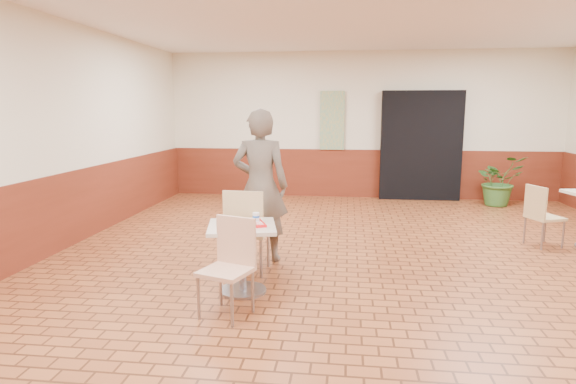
# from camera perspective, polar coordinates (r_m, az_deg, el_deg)

# --- Properties ---
(room_shell) EXTENTS (8.01, 10.01, 3.01)m
(room_shell) POSITION_cam_1_polar(r_m,az_deg,el_deg) (5.14, 10.12, 5.97)
(room_shell) COLOR brown
(room_shell) RESTS_ON ground
(wainscot_band) EXTENTS (8.00, 10.00, 1.00)m
(wainscot_band) POSITION_cam_1_polar(r_m,az_deg,el_deg) (5.30, 9.79, -4.88)
(wainscot_band) COLOR #602212
(wainscot_band) RESTS_ON ground
(corridor_doorway) EXTENTS (1.60, 0.22, 2.20)m
(corridor_doorway) POSITION_cam_1_polar(r_m,az_deg,el_deg) (10.13, 15.47, 5.30)
(corridor_doorway) COLOR black
(corridor_doorway) RESTS_ON ground
(promo_poster) EXTENTS (0.50, 0.03, 1.20)m
(promo_poster) POSITION_cam_1_polar(r_m,az_deg,el_deg) (10.07, 5.26, 8.43)
(promo_poster) COLOR gray
(promo_poster) RESTS_ON wainscot_band
(main_table) EXTENTS (0.66, 0.66, 0.69)m
(main_table) POSITION_cam_1_polar(r_m,az_deg,el_deg) (4.86, -5.45, -6.51)
(main_table) COLOR beige
(main_table) RESTS_ON ground
(chair_main_front) EXTENTS (0.51, 0.51, 0.87)m
(chair_main_front) POSITION_cam_1_polar(r_m,az_deg,el_deg) (4.37, -6.89, -8.13)
(chair_main_front) COLOR tan
(chair_main_front) RESTS_ON ground
(chair_main_back) EXTENTS (0.46, 0.46, 0.96)m
(chair_main_back) POSITION_cam_1_polar(r_m,az_deg,el_deg) (5.37, -4.98, -4.16)
(chair_main_back) COLOR tan
(chair_main_back) RESTS_ON ground
(customer) EXTENTS (0.67, 0.44, 1.84)m
(customer) POSITION_cam_1_polar(r_m,az_deg,el_deg) (5.79, -3.28, 0.74)
(customer) COLOR #5D5448
(customer) RESTS_ON ground
(serving_tray) EXTENTS (0.43, 0.34, 0.03)m
(serving_tray) POSITION_cam_1_polar(r_m,az_deg,el_deg) (4.80, -5.50, -3.76)
(serving_tray) COLOR red
(serving_tray) RESTS_ON main_table
(ring_donut) EXTENTS (0.10, 0.10, 0.03)m
(ring_donut) POSITION_cam_1_polar(r_m,az_deg,el_deg) (4.87, -6.50, -3.23)
(ring_donut) COLOR #E4C453
(ring_donut) RESTS_ON serving_tray
(long_john_donut) EXTENTS (0.15, 0.07, 0.05)m
(long_john_donut) POSITION_cam_1_polar(r_m,az_deg,el_deg) (4.72, -4.75, -3.56)
(long_john_donut) COLOR #EC9145
(long_john_donut) RESTS_ON serving_tray
(paper_cup) EXTENTS (0.07, 0.07, 0.09)m
(paper_cup) POSITION_cam_1_polar(r_m,az_deg,el_deg) (4.83, -3.81, -2.96)
(paper_cup) COLOR silver
(paper_cup) RESTS_ON serving_tray
(chair_second_left) EXTENTS (0.49, 0.49, 0.83)m
(chair_second_left) POSITION_cam_1_polar(r_m,az_deg,el_deg) (7.28, 27.79, -2.19)
(chair_second_left) COLOR #D7BC81
(chair_second_left) RESTS_ON ground
(potted_plant) EXTENTS (1.08, 1.01, 0.97)m
(potted_plant) POSITION_cam_1_polar(r_m,az_deg,el_deg) (10.04, 23.72, 1.25)
(potted_plant) COLOR #346829
(potted_plant) RESTS_ON ground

